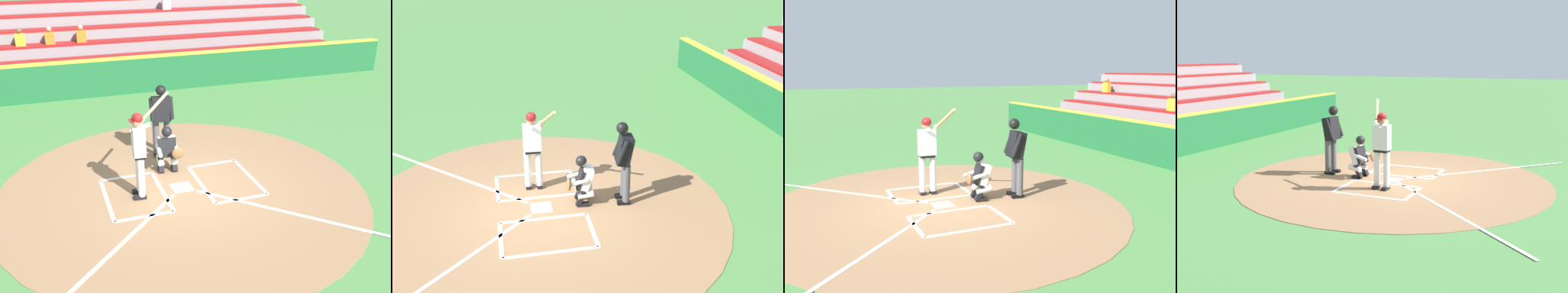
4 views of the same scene
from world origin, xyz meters
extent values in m
plane|color=#4C8442|center=(0.00, 0.00, 0.00)|extent=(120.00, 120.00, 0.00)
cylinder|color=#99704C|center=(0.00, 0.00, 0.01)|extent=(8.00, 8.00, 0.01)
cube|color=white|center=(0.00, 0.00, 0.01)|extent=(0.44, 0.44, 0.01)
cube|color=white|center=(-1.05, -0.90, 0.01)|extent=(1.20, 0.08, 0.01)
cube|color=white|center=(-1.05, 0.90, 0.01)|extent=(1.20, 0.08, 0.01)
cube|color=white|center=(-0.45, 0.00, 0.01)|extent=(0.08, 1.80, 0.01)
cube|color=white|center=(-1.65, 0.00, 0.01)|extent=(0.08, 1.80, 0.01)
cube|color=white|center=(1.05, -0.90, 0.01)|extent=(1.20, 0.08, 0.01)
cube|color=white|center=(1.05, 0.90, 0.01)|extent=(1.20, 0.08, 0.01)
cube|color=white|center=(0.45, 0.00, 0.01)|extent=(0.08, 1.80, 0.01)
cube|color=white|center=(1.65, 0.00, 0.01)|extent=(0.08, 1.80, 0.01)
cube|color=white|center=(2.10, 2.10, 0.01)|extent=(3.73, 3.73, 0.01)
cube|color=white|center=(-2.10, 2.10, 0.01)|extent=(3.73, 3.73, 0.01)
cylinder|color=white|center=(0.93, 0.19, 0.50)|extent=(0.15, 0.15, 0.84)
cube|color=black|center=(0.97, 0.18, 0.04)|extent=(0.27, 0.14, 0.09)
cylinder|color=white|center=(0.92, -0.07, 0.50)|extent=(0.15, 0.15, 0.84)
cube|color=black|center=(0.96, -0.07, 0.04)|extent=(0.27, 0.14, 0.09)
cube|color=black|center=(0.92, 0.06, 0.97)|extent=(0.24, 0.35, 0.10)
cube|color=white|center=(0.92, 0.06, 1.28)|extent=(0.27, 0.41, 0.60)
sphere|color=#9E7051|center=(0.94, 0.06, 1.69)|extent=(0.21, 0.21, 0.21)
sphere|color=maroon|center=(0.92, 0.06, 1.76)|extent=(0.23, 0.23, 0.23)
cube|color=maroon|center=(1.03, 0.05, 1.73)|extent=(0.12, 0.18, 0.02)
cylinder|color=white|center=(0.88, 0.08, 1.56)|extent=(0.43, 0.12, 0.21)
cylinder|color=white|center=(0.86, -0.13, 1.56)|extent=(0.27, 0.11, 0.29)
cylinder|color=tan|center=(0.49, -0.24, 1.86)|extent=(0.70, 0.32, 0.53)
cylinder|color=tan|center=(0.81, -0.12, 1.62)|extent=(0.09, 0.10, 0.08)
cube|color=black|center=(-0.10, -0.89, 0.04)|extent=(0.15, 0.27, 0.09)
cube|color=black|center=(-0.09, -0.85, 0.20)|extent=(0.14, 0.25, 0.37)
cylinder|color=silver|center=(-0.10, -0.95, 0.28)|extent=(0.19, 0.37, 0.21)
cube|color=black|center=(0.22, -0.93, 0.04)|extent=(0.15, 0.27, 0.09)
cube|color=black|center=(0.23, -0.89, 0.20)|extent=(0.14, 0.25, 0.37)
cylinder|color=silver|center=(0.22, -0.99, 0.28)|extent=(0.19, 0.37, 0.21)
cube|color=silver|center=(0.06, -0.98, 0.62)|extent=(0.43, 0.40, 0.52)
cube|color=black|center=(0.07, -0.87, 0.62)|extent=(0.44, 0.26, 0.46)
sphere|color=beige|center=(0.06, -0.91, 0.99)|extent=(0.21, 0.21, 0.21)
sphere|color=black|center=(0.07, -0.89, 1.01)|extent=(0.24, 0.24, 0.24)
cylinder|color=silver|center=(-0.13, -0.79, 0.60)|extent=(0.14, 0.46, 0.20)
cylinder|color=silver|center=(0.27, -0.83, 0.60)|extent=(0.14, 0.46, 0.20)
ellipsoid|color=brown|center=(-0.11, -0.59, 0.57)|extent=(0.29, 0.13, 0.28)
cylinder|color=#4C4C51|center=(-0.20, -1.83, 0.51)|extent=(0.16, 0.16, 0.86)
cube|color=black|center=(-0.19, -1.78, 0.04)|extent=(0.15, 0.29, 0.09)
cylinder|color=#4C4C51|center=(0.08, -1.85, 0.51)|extent=(0.16, 0.16, 0.86)
cube|color=black|center=(0.09, -1.80, 0.04)|extent=(0.15, 0.29, 0.09)
cube|color=black|center=(-0.05, -1.80, 1.25)|extent=(0.47, 0.40, 0.66)
sphere|color=brown|center=(-0.05, -1.76, 1.72)|extent=(0.22, 0.22, 0.22)
sphere|color=black|center=(-0.05, -1.74, 1.74)|extent=(0.25, 0.25, 0.25)
cylinder|color=black|center=(-0.28, -1.70, 1.28)|extent=(0.13, 0.29, 0.56)
cylinder|color=black|center=(0.19, -1.74, 1.28)|extent=(0.13, 0.29, 0.56)
sphere|color=white|center=(0.36, -1.19, 0.04)|extent=(0.07, 0.07, 0.07)
cube|color=yellow|center=(3.15, -10.17, 1.66)|extent=(0.36, 0.22, 0.46)
sphere|color=brown|center=(3.15, -10.17, 2.00)|extent=(0.20, 0.20, 0.20)
cube|color=yellow|center=(7.93, -11.02, 2.11)|extent=(0.36, 0.22, 0.46)
sphere|color=#9E7051|center=(7.93, -11.02, 2.45)|extent=(0.20, 0.20, 0.20)
camera|label=1|loc=(2.65, 8.52, 4.89)|focal=42.23mm
camera|label=2|loc=(-9.10, 0.81, 5.40)|focal=44.82mm
camera|label=3|loc=(-8.66, 2.87, 2.98)|focal=39.32mm
camera|label=4|loc=(11.73, 4.43, 3.20)|focal=45.69mm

